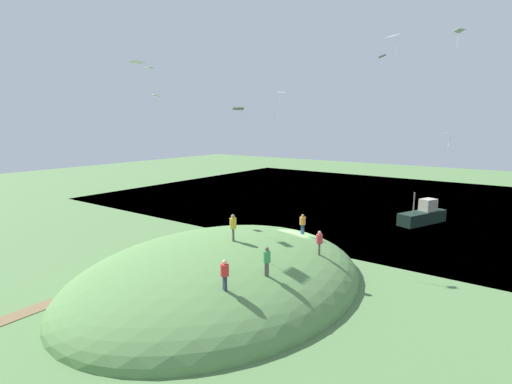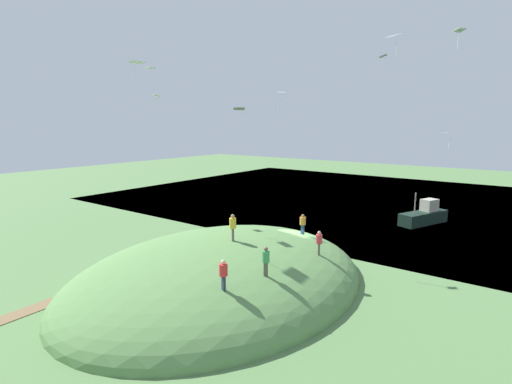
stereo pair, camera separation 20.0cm
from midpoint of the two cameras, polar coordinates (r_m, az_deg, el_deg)
ground_plane at (r=32.27m, az=6.36°, el=-9.56°), size 160.00×160.00×0.00m
lake_water at (r=57.50m, az=20.61°, el=-1.71°), size 51.08×80.00×0.40m
grass_hill at (r=27.88m, az=-4.93°, el=-12.75°), size 22.91×17.77×5.74m
boat_on_lake at (r=46.41m, az=23.38°, el=-3.18°), size 6.40×3.90×3.58m
person_on_hilltop at (r=26.59m, az=-3.19°, el=-4.71°), size 0.64×0.64×1.85m
person_walking_path at (r=31.07m, az=7.00°, el=-4.34°), size 0.54×0.54×1.60m
person_watching_kites at (r=20.66m, az=-4.48°, el=-11.42°), size 0.58×0.58×1.65m
person_with_child at (r=26.72m, az=9.38°, el=-6.91°), size 0.59×0.59×1.63m
person_near_shore at (r=22.19m, az=1.70°, el=-9.54°), size 0.55×0.55×1.69m
kite_0 at (r=31.10m, az=27.66°, el=20.01°), size 0.88×0.77×1.31m
kite_1 at (r=31.98m, az=3.85°, el=13.82°), size 0.69×0.74×2.02m
kite_2 at (r=29.80m, az=19.61°, el=20.55°), size 0.99×1.16×1.38m
kite_3 at (r=35.99m, az=-14.03°, el=13.27°), size 0.84×0.99×1.78m
kite_4 at (r=41.96m, az=-2.31°, el=11.99°), size 1.37×1.38×1.27m
kite_5 at (r=38.59m, az=18.15°, el=18.21°), size 1.09×0.88×1.55m
kite_6 at (r=30.47m, az=-16.83°, el=17.56°), size 1.15×0.81×1.47m
kite_7 at (r=29.75m, az=26.08°, el=7.64°), size 0.91×0.65×1.10m
kite_8 at (r=34.39m, az=-14.87°, el=16.90°), size 0.84×1.03×1.69m
mooring_post at (r=34.76m, az=5.15°, el=-7.15°), size 0.14×0.14×1.11m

